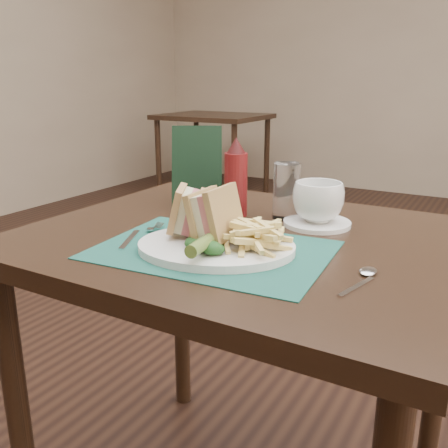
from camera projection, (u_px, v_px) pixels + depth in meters
name	position (u px, v px, depth m)	size (l,w,h in m)	color
floor	(310.00, 405.00, 1.69)	(7.00, 7.00, 0.00)	black
wall_back	(445.00, 198.00, 4.60)	(6.00, 6.00, 0.00)	tan
table_main	(241.00, 385.00, 1.17)	(0.90, 0.75, 0.75)	black
table_bg_left	(213.00, 156.00, 4.56)	(0.90, 0.75, 0.75)	black
placemat	(213.00, 250.00, 0.95)	(0.44, 0.31, 0.00)	#184E42
plate	(216.00, 247.00, 0.95)	(0.30, 0.24, 0.01)	white
sandwich_half_a	(177.00, 211.00, 0.99)	(0.06, 0.09, 0.09)	tan
sandwich_half_b	(206.00, 213.00, 0.95)	(0.06, 0.11, 0.10)	tan
kale_garnish	(205.00, 244.00, 0.90)	(0.11, 0.08, 0.03)	#133614
pickle_spear	(205.00, 242.00, 0.88)	(0.02, 0.02, 0.12)	#516D29
fries_pile	(257.00, 231.00, 0.92)	(0.18, 0.20, 0.06)	#EDD276
fork	(139.00, 234.00, 1.03)	(0.03, 0.17, 0.01)	silver
spoon	(361.00, 280.00, 0.80)	(0.03, 0.15, 0.01)	silver
saucer	(317.00, 223.00, 1.12)	(0.15, 0.15, 0.01)	white
coffee_cup	(318.00, 202.00, 1.10)	(0.11, 0.11, 0.09)	white
drinking_glass	(287.00, 191.00, 1.16)	(0.06, 0.06, 0.13)	white
ketchup_bottle	(236.00, 177.00, 1.17)	(0.05, 0.05, 0.19)	#621012
check_presenter	(197.00, 167.00, 1.26)	(0.13, 0.01, 0.21)	black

